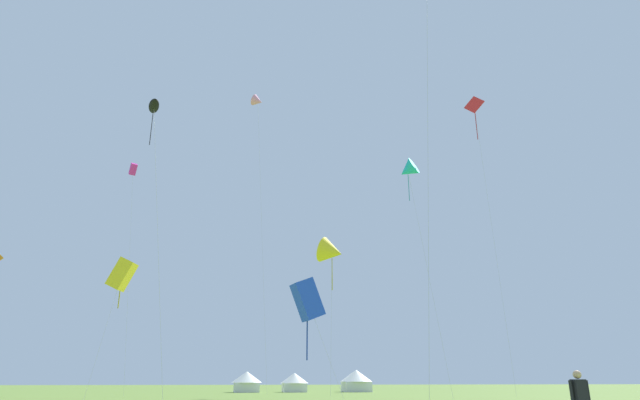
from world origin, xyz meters
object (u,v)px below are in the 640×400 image
(kite_magenta_box, at_px, (133,170))
(festival_tent_center, at_px, (247,381))
(kite_cyan_delta, at_px, (408,170))
(festival_tent_right, at_px, (356,380))
(kite_blue_box, at_px, (307,300))
(kite_black_parafoil, at_px, (154,107))
(kite_pink_delta, at_px, (258,102))
(kite_red_diamond, at_px, (475,110))
(festival_tent_left, at_px, (294,381))
(kite_yellow_box, at_px, (122,274))
(kite_yellow_delta, at_px, (332,252))

(kite_magenta_box, xyz_separation_m, festival_tent_center, (15.08, 13.36, -23.32))
(kite_cyan_delta, height_order, festival_tent_center, kite_cyan_delta)
(kite_magenta_box, relative_size, festival_tent_right, 5.82)
(kite_blue_box, relative_size, festival_tent_center, 2.10)
(festival_tent_right, bearing_deg, kite_blue_box, -109.69)
(kite_magenta_box, height_order, kite_black_parafoil, kite_magenta_box)
(kite_black_parafoil, xyz_separation_m, kite_pink_delta, (8.59, 30.70, 18.37))
(kite_red_diamond, bearing_deg, festival_tent_left, 127.01)
(kite_blue_box, bearing_deg, kite_black_parafoil, -155.34)
(kite_blue_box, distance_m, kite_red_diamond, 35.64)
(kite_magenta_box, xyz_separation_m, kite_pink_delta, (14.31, 2.40, 11.96))
(kite_red_diamond, relative_size, festival_tent_left, 8.90)
(kite_pink_delta, height_order, kite_red_diamond, kite_pink_delta)
(kite_blue_box, bearing_deg, festival_tent_left, 82.91)
(kite_blue_box, distance_m, kite_yellow_box, 16.05)
(kite_magenta_box, height_order, kite_blue_box, kite_magenta_box)
(kite_pink_delta, relative_size, kite_red_diamond, 1.13)
(kite_blue_box, bearing_deg, festival_tent_center, 92.80)
(kite_black_parafoil, xyz_separation_m, festival_tent_left, (15.69, 41.66, -17.01))
(kite_magenta_box, distance_m, kite_yellow_box, 22.09)
(kite_yellow_box, height_order, festival_tent_center, kite_yellow_box)
(kite_red_diamond, distance_m, festival_tent_center, 44.83)
(kite_magenta_box, height_order, kite_cyan_delta, kite_magenta_box)
(kite_blue_box, bearing_deg, kite_yellow_box, 152.13)
(kite_magenta_box, relative_size, kite_yellow_delta, 1.56)
(kite_blue_box, distance_m, kite_yellow_delta, 20.27)
(kite_blue_box, relative_size, kite_cyan_delta, 0.39)
(kite_yellow_box, distance_m, festival_tent_left, 35.51)
(festival_tent_center, xyz_separation_m, festival_tent_right, (14.87, 0.00, 0.14))
(kite_black_parafoil, distance_m, festival_tent_right, 51.03)
(festival_tent_left, bearing_deg, kite_black_parafoil, -110.64)
(kite_pink_delta, distance_m, festival_tent_left, 37.71)
(kite_yellow_delta, height_order, kite_red_diamond, kite_red_diamond)
(kite_red_diamond, distance_m, festival_tent_right, 38.91)
(kite_red_diamond, bearing_deg, kite_yellow_delta, 164.82)
(kite_magenta_box, xyz_separation_m, kite_black_parafoil, (5.72, -28.30, -6.40))
(kite_red_diamond, xyz_separation_m, festival_tent_left, (-17.48, 23.18, -30.18))
(festival_tent_left, bearing_deg, festival_tent_right, 0.00)
(kite_magenta_box, relative_size, kite_yellow_box, 2.34)
(festival_tent_right, bearing_deg, kite_black_parafoil, -120.18)
(festival_tent_center, bearing_deg, kite_yellow_delta, -68.21)
(kite_magenta_box, distance_m, kite_red_diamond, 40.68)
(kite_black_parafoil, xyz_separation_m, kite_red_diamond, (33.17, 18.48, 13.17))
(kite_pink_delta, xyz_separation_m, kite_red_diamond, (24.58, -12.22, -5.20))
(festival_tent_center, bearing_deg, festival_tent_left, 0.00)
(festival_tent_center, height_order, festival_tent_left, festival_tent_center)
(kite_yellow_box, bearing_deg, kite_pink_delta, 57.85)
(kite_yellow_delta, bearing_deg, festival_tent_left, 93.55)
(kite_magenta_box, relative_size, kite_cyan_delta, 1.19)
(kite_cyan_delta, bearing_deg, kite_blue_box, -147.23)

